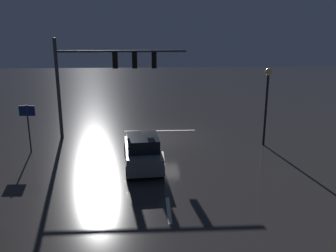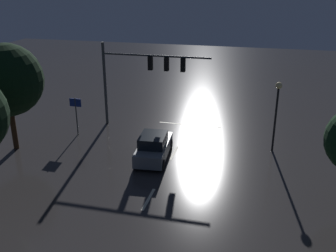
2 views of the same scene
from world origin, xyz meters
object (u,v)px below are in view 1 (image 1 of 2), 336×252
object	(u,v)px
car_approaching	(143,152)
route_sign	(28,118)
street_lamp_left_kerb	(267,92)
traffic_signal_assembly	(105,69)

from	to	relation	value
car_approaching	route_sign	distance (m)	7.23
car_approaching	route_sign	world-z (taller)	route_sign
street_lamp_left_kerb	route_sign	xyz separation A→B (m)	(14.14, 0.55, -1.32)
car_approaching	street_lamp_left_kerb	size ratio (longest dim) A/B	0.94
car_approaching	route_sign	xyz separation A→B (m)	(6.65, -2.55, 1.26)
traffic_signal_assembly	route_sign	size ratio (longest dim) A/B	2.93
traffic_signal_assembly	street_lamp_left_kerb	size ratio (longest dim) A/B	1.75
route_sign	traffic_signal_assembly	bearing A→B (deg)	-146.06
traffic_signal_assembly	car_approaching	size ratio (longest dim) A/B	1.87
traffic_signal_assembly	route_sign	bearing A→B (deg)	33.94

